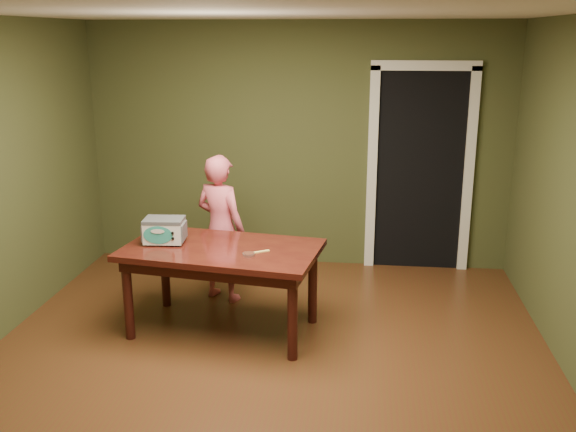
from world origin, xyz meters
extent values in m
plane|color=#512817|center=(0.00, 0.00, 0.00)|extent=(5.00, 5.00, 0.00)
cube|color=#3F4323|center=(0.00, 2.50, 1.30)|extent=(4.50, 0.02, 2.60)
cube|color=#3F4323|center=(0.00, -2.50, 1.30)|extent=(4.50, 0.02, 2.60)
cube|color=white|center=(0.00, 0.00, 2.60)|extent=(4.50, 5.00, 0.02)
cube|color=black|center=(1.30, 2.80, 1.05)|extent=(0.90, 0.60, 2.10)
cube|color=black|center=(1.30, 2.48, 1.05)|extent=(0.90, 0.02, 2.10)
cube|color=white|center=(0.80, 2.47, 1.05)|extent=(0.10, 0.06, 2.20)
cube|color=white|center=(1.80, 2.47, 1.05)|extent=(0.10, 0.06, 2.20)
cube|color=white|center=(1.30, 2.47, 2.15)|extent=(1.10, 0.06, 0.10)
cube|color=#350E0C|center=(-0.44, 0.70, 0.72)|extent=(1.71, 1.12, 0.05)
cube|color=black|center=(-0.44, 0.70, 0.65)|extent=(1.58, 0.98, 0.10)
cylinder|color=black|center=(-1.19, 0.45, 0.35)|extent=(0.08, 0.08, 0.70)
cylinder|color=black|center=(-1.09, 1.14, 0.35)|extent=(0.08, 0.08, 0.70)
cylinder|color=black|center=(0.20, 0.25, 0.35)|extent=(0.08, 0.08, 0.70)
cylinder|color=black|center=(0.30, 0.94, 0.35)|extent=(0.08, 0.08, 0.70)
cylinder|color=#4C4F54|center=(-1.07, 0.65, 0.76)|extent=(0.02, 0.02, 0.01)
cylinder|color=#4C4F54|center=(-1.08, 0.83, 0.76)|extent=(0.02, 0.02, 0.01)
cylinder|color=#4C4F54|center=(-0.80, 0.68, 0.76)|extent=(0.02, 0.02, 0.01)
cylinder|color=#4C4F54|center=(-0.82, 0.85, 0.76)|extent=(0.02, 0.02, 0.01)
cube|color=white|center=(-0.94, 0.75, 0.85)|extent=(0.34, 0.25, 0.18)
cube|color=#4C4F54|center=(-0.94, 0.75, 0.95)|extent=(0.34, 0.26, 0.03)
cube|color=#4C4F54|center=(-1.11, 0.74, 0.85)|extent=(0.03, 0.21, 0.14)
cube|color=#4C4F54|center=(-0.78, 0.76, 0.85)|extent=(0.03, 0.21, 0.14)
ellipsoid|color=teal|center=(-0.96, 0.63, 0.85)|extent=(0.24, 0.03, 0.15)
cylinder|color=black|center=(-0.84, 0.64, 0.87)|extent=(0.02, 0.01, 0.02)
cylinder|color=black|center=(-0.84, 0.64, 0.83)|extent=(0.02, 0.01, 0.02)
cylinder|color=silver|center=(-0.18, 0.51, 0.76)|extent=(0.10, 0.10, 0.02)
cylinder|color=#4E261A|center=(-0.18, 0.51, 0.77)|extent=(0.09, 0.09, 0.01)
cube|color=#FFE26E|center=(-0.11, 0.60, 0.75)|extent=(0.17, 0.12, 0.01)
imported|color=#DD5B6E|center=(-0.60, 1.39, 0.70)|extent=(0.60, 0.52, 1.40)
camera|label=1|loc=(0.70, -4.25, 2.45)|focal=40.00mm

